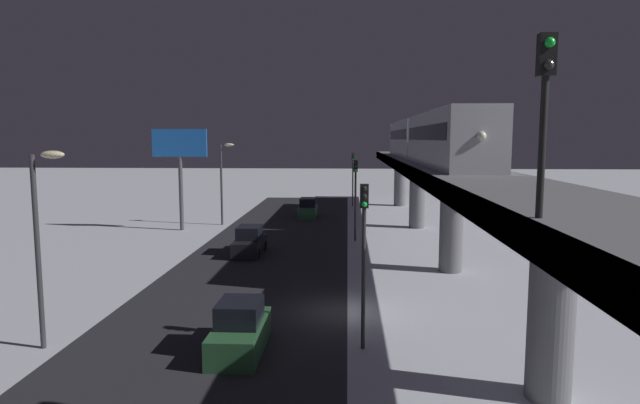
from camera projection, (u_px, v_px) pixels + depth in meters
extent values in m
plane|color=silver|center=(342.00, 312.00, 25.28)|extent=(240.00, 240.00, 0.00)
cube|color=#28282D|center=(232.00, 310.00, 25.54)|extent=(11.00, 97.11, 0.01)
cube|color=slate|center=(488.00, 187.00, 24.24)|extent=(5.00, 97.11, 0.80)
cube|color=#38383D|center=(434.00, 186.00, 24.37)|extent=(0.24, 95.17, 0.80)
cylinder|color=slate|center=(400.00, 183.00, 64.75)|extent=(1.40, 1.40, 5.54)
cylinder|color=slate|center=(417.00, 197.00, 48.69)|extent=(1.40, 1.40, 5.54)
cylinder|color=slate|center=(451.00, 227.00, 32.64)|extent=(1.40, 1.40, 5.54)
cylinder|color=slate|center=(551.00, 312.00, 16.59)|extent=(1.40, 1.40, 5.54)
cube|color=#B7BABF|center=(447.00, 139.00, 34.39)|extent=(2.90, 18.00, 3.40)
cube|color=black|center=(447.00, 133.00, 34.34)|extent=(2.94, 16.20, 0.90)
cube|color=#B7BABF|center=(412.00, 139.00, 52.83)|extent=(2.90, 18.00, 3.40)
cube|color=black|center=(412.00, 135.00, 52.79)|extent=(2.94, 16.20, 0.90)
sphere|color=white|center=(482.00, 136.00, 25.39)|extent=(0.44, 0.44, 0.44)
cylinder|color=black|center=(542.00, 146.00, 11.79)|extent=(0.16, 0.16, 3.20)
cube|color=black|center=(547.00, 55.00, 11.56)|extent=(0.36, 0.28, 0.90)
sphere|color=#19F23F|center=(550.00, 42.00, 11.37)|extent=(0.22, 0.22, 0.22)
sphere|color=#333333|center=(549.00, 65.00, 11.43)|extent=(0.22, 0.22, 0.22)
cube|color=black|center=(250.00, 246.00, 37.90)|extent=(1.80, 4.62, 1.10)
cube|color=black|center=(249.00, 232.00, 37.78)|extent=(1.58, 2.22, 0.87)
cylinder|color=black|center=(258.00, 254.00, 36.46)|extent=(0.20, 0.64, 0.64)
cylinder|color=black|center=(233.00, 253.00, 36.55)|extent=(0.20, 0.64, 0.64)
cylinder|color=black|center=(265.00, 245.00, 39.30)|extent=(0.20, 0.64, 0.64)
cylinder|color=black|center=(242.00, 245.00, 39.39)|extent=(0.20, 0.64, 0.64)
cube|color=#2D6038|center=(240.00, 337.00, 20.54)|extent=(1.80, 4.20, 1.10)
cube|color=black|center=(240.00, 312.00, 20.43)|extent=(1.58, 2.01, 0.87)
cube|color=#2D6038|center=(308.00, 212.00, 55.60)|extent=(1.80, 4.67, 1.10)
cube|color=black|center=(308.00, 202.00, 55.48)|extent=(1.58, 2.24, 0.87)
cylinder|color=#2D2D2D|center=(363.00, 279.00, 20.54)|extent=(0.16, 0.16, 5.50)
cube|color=black|center=(364.00, 196.00, 20.16)|extent=(0.32, 0.32, 0.90)
sphere|color=black|center=(364.00, 188.00, 19.95)|extent=(0.20, 0.20, 0.20)
sphere|color=black|center=(364.00, 197.00, 19.98)|extent=(0.20, 0.20, 0.20)
sphere|color=#19E53F|center=(364.00, 205.00, 20.02)|extent=(0.20, 0.20, 0.20)
cylinder|color=#2D2D2D|center=(355.00, 207.00, 42.31)|extent=(0.16, 0.16, 5.50)
cube|color=black|center=(356.00, 166.00, 41.93)|extent=(0.32, 0.32, 0.90)
sphere|color=black|center=(356.00, 162.00, 41.71)|extent=(0.20, 0.20, 0.20)
sphere|color=black|center=(356.00, 166.00, 41.75)|extent=(0.20, 0.20, 0.20)
sphere|color=#19E53F|center=(356.00, 170.00, 41.79)|extent=(0.20, 0.20, 0.20)
cylinder|color=#2D2D2D|center=(353.00, 183.00, 64.07)|extent=(0.16, 0.16, 5.50)
cube|color=black|center=(353.00, 157.00, 63.70)|extent=(0.32, 0.32, 0.90)
sphere|color=black|center=(353.00, 154.00, 63.48)|extent=(0.20, 0.20, 0.20)
sphere|color=black|center=(353.00, 157.00, 63.52)|extent=(0.20, 0.20, 0.20)
sphere|color=#19E53F|center=(353.00, 159.00, 63.55)|extent=(0.20, 0.20, 0.20)
cylinder|color=#4C4C51|center=(181.00, 194.00, 47.38)|extent=(0.36, 0.36, 6.50)
cube|color=blue|center=(180.00, 143.00, 46.86)|extent=(4.80, 0.30, 2.40)
cylinder|color=#38383D|center=(38.00, 253.00, 20.46)|extent=(0.20, 0.20, 7.50)
ellipsoid|color=#F4E5B2|center=(52.00, 155.00, 19.98)|extent=(0.90, 0.44, 0.30)
cylinder|color=#38383D|center=(221.00, 185.00, 50.21)|extent=(0.20, 0.20, 7.50)
ellipsoid|color=#F4E5B2|center=(229.00, 145.00, 49.73)|extent=(0.90, 0.44, 0.30)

